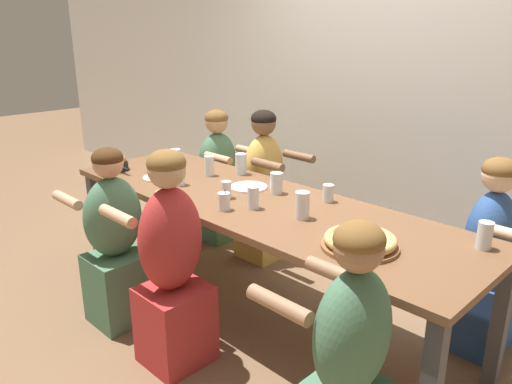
{
  "coord_description": "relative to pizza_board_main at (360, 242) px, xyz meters",
  "views": [
    {
      "loc": [
        1.98,
        -1.99,
        1.74
      ],
      "look_at": [
        0.0,
        0.0,
        0.82
      ],
      "focal_mm": 35.0,
      "sensor_mm": 36.0,
      "label": 1
    }
  ],
  "objects": [
    {
      "name": "drinking_glass_c",
      "position": [
        -1.42,
        0.28,
        0.03
      ],
      "size": [
        0.07,
        0.07,
        0.14
      ],
      "color": "silver",
      "rests_on": "dining_table"
    },
    {
      "name": "drinking_glass_g",
      "position": [
        -0.98,
        0.04,
        0.02
      ],
      "size": [
        0.06,
        0.06,
        0.1
      ],
      "color": "silver",
      "rests_on": "dining_table"
    },
    {
      "name": "drinking_glass_b",
      "position": [
        -0.44,
        0.1,
        0.03
      ],
      "size": [
        0.08,
        0.08,
        0.15
      ],
      "color": "silver",
      "rests_on": "dining_table"
    },
    {
      "name": "diner_near_right",
      "position": [
        0.31,
        -0.5,
        -0.29
      ],
      "size": [
        0.51,
        0.4,
        1.13
      ],
      "rotation": [
        0.0,
        0.0,
        1.57
      ],
      "color": "#477556",
      "rests_on": "ground"
    },
    {
      "name": "empty_plate_a",
      "position": [
        -1.61,
        -0.01,
        -0.03
      ],
      "size": [
        0.21,
        0.21,
        0.02
      ],
      "color": "white",
      "rests_on": "dining_table"
    },
    {
      "name": "dining_table",
      "position": [
        -0.83,
        0.14,
        -0.1
      ],
      "size": [
        2.78,
        0.85,
        0.77
      ],
      "color": "brown",
      "rests_on": "ground"
    },
    {
      "name": "skillet_bowl",
      "position": [
        -2.02,
        -0.12,
        0.02
      ],
      "size": [
        0.31,
        0.21,
        0.13
      ],
      "color": "black",
      "rests_on": "dining_table"
    },
    {
      "name": "drinking_glass_i",
      "position": [
        0.41,
        0.4,
        0.02
      ],
      "size": [
        0.07,
        0.07,
        0.13
      ],
      "color": "silver",
      "rests_on": "dining_table"
    },
    {
      "name": "diner_near_center",
      "position": [
        -0.8,
        -0.5,
        -0.26
      ],
      "size": [
        0.51,
        0.4,
        1.19
      ],
      "rotation": [
        0.0,
        0.0,
        1.57
      ],
      "color": "#B22D2D",
      "rests_on": "ground"
    },
    {
      "name": "diner_near_midleft",
      "position": [
        -1.38,
        -0.5,
        -0.3
      ],
      "size": [
        0.51,
        0.4,
        1.1
      ],
      "rotation": [
        0.0,
        0.0,
        1.57
      ],
      "color": "#477556",
      "rests_on": "ground"
    },
    {
      "name": "ground_plane",
      "position": [
        -0.83,
        0.14,
        -0.8
      ],
      "size": [
        18.0,
        18.0,
        0.0
      ],
      "primitive_type": "plane",
      "color": "brown",
      "rests_on": "ground"
    },
    {
      "name": "diner_far_midleft",
      "position": [
        -1.39,
        0.79,
        -0.27
      ],
      "size": [
        0.51,
        0.4,
        1.17
      ],
      "rotation": [
        0.0,
        0.0,
        -1.57
      ],
      "color": "gold",
      "rests_on": "ground"
    },
    {
      "name": "restaurant_back_panel",
      "position": [
        -0.83,
        1.54,
        0.8
      ],
      "size": [
        10.0,
        0.06,
        3.2
      ],
      "primitive_type": "cube",
      "color": "silver",
      "rests_on": "ground"
    },
    {
      "name": "drinking_glass_j",
      "position": [
        -0.82,
        0.32,
        0.02
      ],
      "size": [
        0.08,
        0.08,
        0.13
      ],
      "color": "silver",
      "rests_on": "dining_table"
    },
    {
      "name": "drinking_glass_h",
      "position": [
        -1.39,
        0.0,
        0.02
      ],
      "size": [
        0.08,
        0.08,
        0.12
      ],
      "color": "silver",
      "rests_on": "dining_table"
    },
    {
      "name": "drinking_glass_a",
      "position": [
        -1.29,
        0.46,
        0.04
      ],
      "size": [
        0.08,
        0.08,
        0.15
      ],
      "color": "silver",
      "rests_on": "dining_table"
    },
    {
      "name": "diner_far_right",
      "position": [
        0.31,
        0.79,
        -0.29
      ],
      "size": [
        0.51,
        0.4,
        1.12
      ],
      "rotation": [
        0.0,
        0.0,
        -1.57
      ],
      "color": "#2D5193",
      "rests_on": "ground"
    },
    {
      "name": "cocktail_glass_blue",
      "position": [
        -0.83,
        -0.1,
        0.01
      ],
      "size": [
        0.07,
        0.07,
        0.13
      ],
      "color": "silver",
      "rests_on": "dining_table"
    },
    {
      "name": "diner_far_left",
      "position": [
        -1.92,
        0.79,
        -0.29
      ],
      "size": [
        0.51,
        0.4,
        1.11
      ],
      "rotation": [
        0.0,
        0.0,
        -1.57
      ],
      "color": "#477556",
      "rests_on": "ground"
    },
    {
      "name": "drinking_glass_d",
      "position": [
        -0.73,
        0.03,
        0.02
      ],
      "size": [
        0.07,
        0.07,
        0.13
      ],
      "color": "silver",
      "rests_on": "dining_table"
    },
    {
      "name": "empty_plate_b",
      "position": [
        -1.02,
        0.28,
        -0.03
      ],
      "size": [
        0.24,
        0.24,
        0.02
      ],
      "color": "white",
      "rests_on": "dining_table"
    },
    {
      "name": "pizza_board_main",
      "position": [
        0.0,
        0.0,
        0.0
      ],
      "size": [
        0.36,
        0.36,
        0.06
      ],
      "color": "brown",
      "rests_on": "dining_table"
    },
    {
      "name": "drinking_glass_e",
      "position": [
        -1.8,
        0.28,
        0.02
      ],
      "size": [
        0.08,
        0.08,
        0.12
      ],
      "color": "silver",
      "rests_on": "dining_table"
    },
    {
      "name": "drinking_glass_f",
      "position": [
        -0.5,
        0.42,
        0.01
      ],
      "size": [
        0.07,
        0.07,
        0.1
      ],
      "color": "silver",
      "rests_on": "dining_table"
    }
  ]
}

